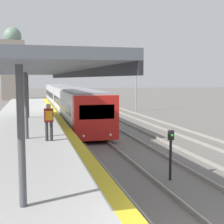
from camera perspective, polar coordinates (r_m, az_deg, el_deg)
name	(u,v)px	position (r m, az deg, el deg)	size (l,w,h in m)	color
platform_canopy	(26,71)	(14.77, -15.43, 7.30)	(4.00, 19.94, 3.26)	#4C515B
person_on_platform	(49,119)	(14.06, -11.48, -1.28)	(0.40, 0.40, 1.66)	#2D2D33
train_near	(66,99)	(33.38, -8.42, 2.36)	(2.62, 31.92, 2.96)	red
signal_post_near	(171,150)	(11.86, 10.68, -6.76)	(0.20, 0.21, 1.89)	black
signal_mast_far	(136,80)	(36.59, 4.40, 5.87)	(0.28, 0.29, 5.91)	gray
distant_domed_building	(13,65)	(59.83, -17.58, 8.14)	(4.08, 4.08, 13.01)	slate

